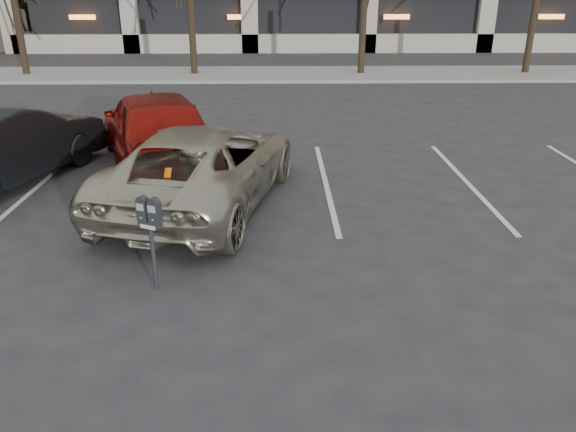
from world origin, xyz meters
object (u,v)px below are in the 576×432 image
Objects in this scene: suv_silver at (203,166)px; car_dark at (4,145)px; parking_meter at (150,221)px; car_red at (156,127)px.

suv_silver is 4.21m from car_dark.
parking_meter is 5.70m from car_dark.
suv_silver is at bearing 109.28° from parking_meter.
car_red is at bearing -47.88° from suv_silver.
car_dark is at bearing 155.37° from parking_meter.
car_red is (-1.26, 2.30, 0.12)m from suv_silver.
car_dark reaches higher than suv_silver.
suv_silver reaches higher than parking_meter.
parking_meter is 0.23× the size of suv_silver.
parking_meter is 5.42m from car_red.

